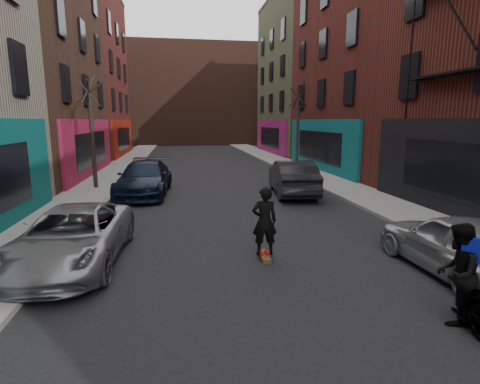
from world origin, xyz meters
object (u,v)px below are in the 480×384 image
object	(u,v)px
parked_right_far	(458,244)
parked_right_end	(292,177)
tree_left_far	(91,121)
pedestrian	(457,273)
skateboarder	(264,221)
parked_left_end	(145,178)
tree_right_far	(298,119)
skateboard	(264,256)
parked_left_far	(73,237)

from	to	relation	value
parked_right_far	parked_right_end	bearing A→B (deg)	-85.69
tree_left_far	pedestrian	world-z (taller)	tree_left_far
pedestrian	skateboarder	bearing A→B (deg)	-93.76
parked_left_end	skateboarder	distance (m)	9.67
parked_left_end	skateboarder	world-z (taller)	skateboarder
tree_right_far	parked_left_end	bearing A→B (deg)	-141.88
parked_right_end	skateboarder	size ratio (longest dim) A/B	2.82
pedestrian	parked_left_end	bearing A→B (deg)	-103.38
parked_right_end	skateboard	bearing A→B (deg)	75.24
tree_right_far	parked_left_end	size ratio (longest dim) A/B	1.26
parked_right_far	skateboard	world-z (taller)	parked_right_far
parked_left_far	parked_left_end	bearing A→B (deg)	86.02
skateboard	tree_right_far	bearing A→B (deg)	70.66
parked_left_end	tree_right_far	bearing A→B (deg)	42.05
parked_left_far	parked_left_end	xyz separation A→B (m)	(0.96, 8.54, 0.10)
parked_right_far	parked_right_end	world-z (taller)	parked_right_end
parked_left_end	skateboarder	bearing A→B (deg)	-63.68
tree_left_far	parked_left_far	world-z (taller)	tree_left_far
skateboarder	pedestrian	distance (m)	4.32
tree_right_far	parked_right_far	bearing A→B (deg)	-96.53
tree_left_far	parked_right_end	world-z (taller)	tree_left_far
skateboard	parked_left_end	bearing A→B (deg)	113.33
parked_left_end	pedestrian	distance (m)	13.90
pedestrian	tree_right_far	bearing A→B (deg)	-140.18
parked_right_far	skateboard	size ratio (longest dim) A/B	5.23
tree_left_far	pedestrian	size ratio (longest dim) A/B	3.70
tree_right_far	parked_right_end	size ratio (longest dim) A/B	1.39
tree_left_far	parked_left_far	size ratio (longest dim) A/B	1.33
skateboard	parked_left_far	bearing A→B (deg)	176.03
tree_left_far	parked_right_end	size ratio (longest dim) A/B	1.33
tree_right_far	parked_left_far	distance (m)	19.73
parked_right_end	tree_left_far	bearing A→B (deg)	-9.27
parked_right_end	skateboard	size ratio (longest dim) A/B	6.11
tree_right_far	skateboard	world-z (taller)	tree_right_far
parked_right_end	skateboard	xyz separation A→B (m)	(-3.15, -7.93, -0.76)
parked_right_far	pedestrian	xyz separation A→B (m)	(-1.50, -1.80, 0.17)
skateboard	pedestrian	size ratio (longest dim) A/B	0.46
parked_left_end	skateboard	distance (m)	9.70
parked_right_end	skateboarder	xyz separation A→B (m)	(-3.15, -7.93, 0.16)
skateboarder	parked_left_far	bearing A→B (deg)	-3.97
tree_left_far	tree_right_far	xyz separation A→B (m)	(12.40, 6.00, 0.15)
parked_right_far	parked_left_end	bearing A→B (deg)	-54.97
tree_left_far	parked_left_end	size ratio (longest dim) A/B	1.21
parked_left_end	parked_left_far	bearing A→B (deg)	-92.49
skateboard	tree_left_far	bearing A→B (deg)	121.30
tree_left_far	pedestrian	distance (m)	16.84
parked_right_far	skateboard	xyz separation A→B (m)	(-4.05, 1.68, -0.66)
skateboarder	parked_right_far	bearing A→B (deg)	158.38
tree_right_far	skateboard	distance (m)	18.10
tree_left_far	parked_right_far	size ratio (longest dim) A/B	1.55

